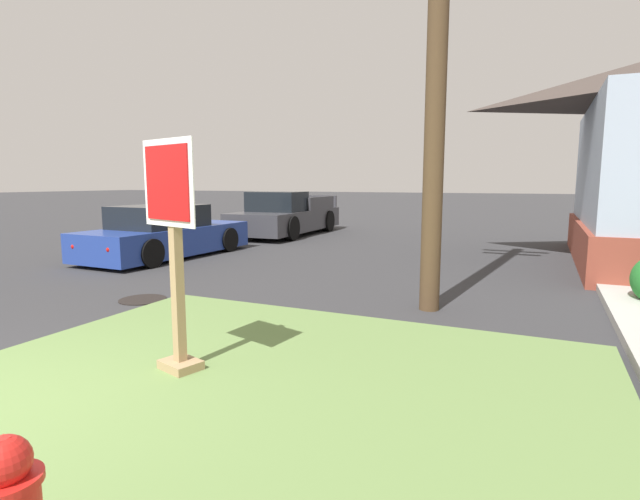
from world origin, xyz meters
TOP-DOWN VIEW (x-y plane):
  - grass_corner_patch at (1.97, 1.31)m, footprint 5.80×5.60m
  - stop_sign at (1.10, 1.71)m, footprint 0.73×0.37m
  - manhole_cover at (-1.43, 3.83)m, footprint 0.70×0.70m
  - parked_sedan_blue at (-4.15, 7.38)m, footprint 1.90×4.42m
  - pickup_truck_charcoal at (-3.88, 12.96)m, footprint 2.22×5.23m

SIDE VIEW (x-z plane):
  - manhole_cover at x=-1.43m, z-range 0.00..0.02m
  - grass_corner_patch at x=1.97m, z-range 0.00..0.08m
  - parked_sedan_blue at x=-4.15m, z-range -0.08..1.17m
  - pickup_truck_charcoal at x=-3.88m, z-range -0.12..1.36m
  - stop_sign at x=1.10m, z-range 0.06..2.15m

